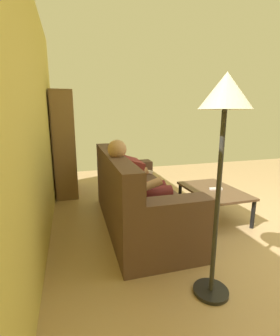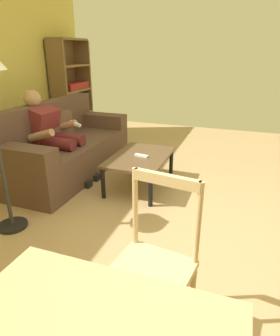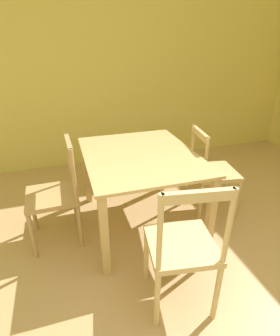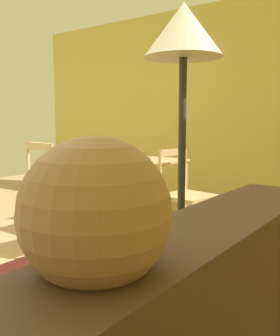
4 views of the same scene
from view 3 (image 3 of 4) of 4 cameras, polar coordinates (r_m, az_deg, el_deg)
The scene contains 5 objects.
wall_side at distance 3.79m, azimuth -7.43°, elevation 21.27°, with size 0.12×5.86×2.71m, color #D2BE5D.
dining_table at distance 2.38m, azimuth 0.00°, elevation 0.62°, with size 1.18×0.97×0.74m.
dining_chair_near_wall at distance 2.76m, azimuth 15.18°, elevation -0.84°, with size 0.48×0.48×0.88m.
dining_chair_facing_couch at distance 1.74m, azimuth 9.19°, elevation -16.50°, with size 0.48×0.48×0.98m.
dining_chair_by_doorway at distance 2.38m, azimuth -17.77°, elevation -5.47°, with size 0.43×0.43×0.92m.
Camera 3 is at (0.33, -0.67, 1.64)m, focal length 28.25 mm.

